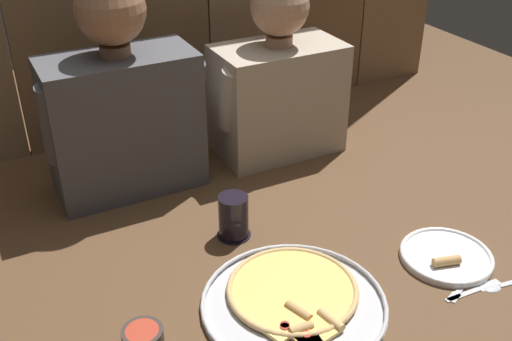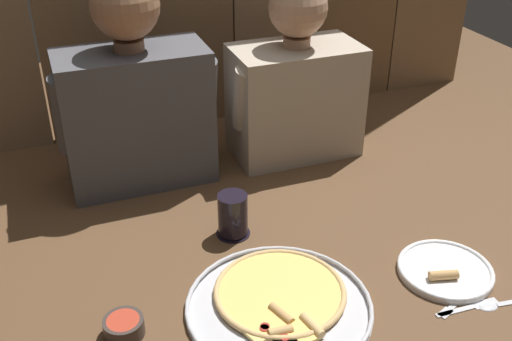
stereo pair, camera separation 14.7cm
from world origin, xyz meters
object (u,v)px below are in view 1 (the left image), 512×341
object	(u,v)px
dinner_plate	(446,256)
dipping_bowl	(143,336)
pizza_tray	(294,298)
diner_left	(121,98)
diner_right	(278,79)
drinking_glass	(233,217)

from	to	relation	value
dinner_plate	dipping_bowl	world-z (taller)	dipping_bowl
pizza_tray	diner_left	bearing A→B (deg)	104.81
diner_right	drinking_glass	bearing A→B (deg)	-132.24
drinking_glass	pizza_tray	bearing A→B (deg)	-87.81
dinner_plate	diner_right	world-z (taller)	diner_right
pizza_tray	diner_left	size ratio (longest dim) A/B	0.67
dipping_bowl	diner_right	distance (m)	0.92
drinking_glass	dipping_bowl	world-z (taller)	drinking_glass
diner_left	dinner_plate	bearing A→B (deg)	-49.99
diner_left	diner_right	size ratio (longest dim) A/B	1.10
pizza_tray	drinking_glass	world-z (taller)	drinking_glass
dinner_plate	diner_left	size ratio (longest dim) A/B	0.37
dinner_plate	drinking_glass	distance (m)	0.53
pizza_tray	drinking_glass	xyz separation A→B (m)	(-0.01, 0.28, 0.05)
pizza_tray	dipping_bowl	xyz separation A→B (m)	(-0.33, 0.03, 0.01)
drinking_glass	dipping_bowl	distance (m)	0.41
pizza_tray	diner_right	world-z (taller)	diner_right
pizza_tray	diner_right	bearing A→B (deg)	63.87
drinking_glass	diner_right	distance (m)	0.52
dinner_plate	diner_right	size ratio (longest dim) A/B	0.40
dipping_bowl	diner_left	distance (m)	0.68
diner_right	dipping_bowl	bearing A→B (deg)	-136.75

